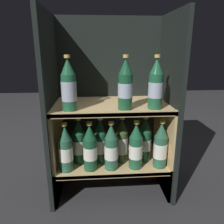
{
  "coord_description": "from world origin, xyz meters",
  "views": [
    {
      "loc": [
        -0.08,
        -0.92,
        0.77
      ],
      "look_at": [
        0.0,
        0.12,
        0.46
      ],
      "focal_mm": 35.0,
      "sensor_mm": 36.0,
      "label": 1
    }
  ],
  "objects": [
    {
      "name": "bottle_lower_back_3",
      "position": [
        0.18,
        0.14,
        0.29
      ],
      "size": [
        0.07,
        0.07,
        0.25
      ],
      "color": "#194C2D",
      "rests_on": "shelf_lower"
    },
    {
      "name": "bottle_lower_back_2",
      "position": [
        0.05,
        0.14,
        0.29
      ],
      "size": [
        0.07,
        0.07,
        0.25
      ],
      "color": "#384C28",
      "rests_on": "shelf_lower"
    },
    {
      "name": "bottle_lower_front_2",
      "position": [
        -0.01,
        0.06,
        0.29
      ],
      "size": [
        0.07,
        0.07,
        0.25
      ],
      "color": "#285B42",
      "rests_on": "shelf_lower"
    },
    {
      "name": "bottle_lower_back_0",
      "position": [
        -0.17,
        0.14,
        0.29
      ],
      "size": [
        0.07,
        0.07,
        0.25
      ],
      "color": "#194C2D",
      "rests_on": "shelf_lower"
    },
    {
      "name": "bottle_lower_front_3",
      "position": [
        0.11,
        0.06,
        0.29
      ],
      "size": [
        0.07,
        0.07,
        0.25
      ],
      "color": "#1E5638",
      "rests_on": "shelf_lower"
    },
    {
      "name": "bottle_upper_front_1",
      "position": [
        0.06,
        0.06,
        0.6
      ],
      "size": [
        0.07,
        0.07,
        0.25
      ],
      "color": "#194C2D",
      "rests_on": "shelf_upper"
    },
    {
      "name": "shelf_lower",
      "position": [
        0.0,
        0.16,
        0.15
      ],
      "size": [
        0.59,
        0.35,
        0.19
      ],
      "color": "tan",
      "rests_on": "ground_plane"
    },
    {
      "name": "shelf_upper",
      "position": [
        0.0,
        0.17,
        0.36
      ],
      "size": [
        0.59,
        0.35,
        0.5
      ],
      "color": "tan",
      "rests_on": "ground_plane"
    },
    {
      "name": "bottle_lower_back_1",
      "position": [
        -0.06,
        0.14,
        0.29
      ],
      "size": [
        0.07,
        0.07,
        0.25
      ],
      "color": "#194C2D",
      "rests_on": "shelf_lower"
    },
    {
      "name": "bottle_upper_front_2",
      "position": [
        0.2,
        0.06,
        0.6
      ],
      "size": [
        0.07,
        0.07,
        0.25
      ],
      "color": "#1E5638",
      "rests_on": "shelf_upper"
    },
    {
      "name": "bottle_lower_front_1",
      "position": [
        -0.11,
        0.06,
        0.29
      ],
      "size": [
        0.07,
        0.07,
        0.25
      ],
      "color": "#194C2D",
      "rests_on": "shelf_lower"
    },
    {
      "name": "fridge_side_right",
      "position": [
        0.3,
        0.17,
        0.47
      ],
      "size": [
        0.02,
        0.39,
        0.94
      ],
      "primitive_type": "cube",
      "color": "black",
      "rests_on": "ground_plane"
    },
    {
      "name": "bottle_lower_front_4",
      "position": [
        0.24,
        0.06,
        0.29
      ],
      "size": [
        0.07,
        0.07,
        0.25
      ],
      "color": "#285B42",
      "rests_on": "shelf_lower"
    },
    {
      "name": "bottle_lower_front_0",
      "position": [
        -0.23,
        0.06,
        0.29
      ],
      "size": [
        0.07,
        0.07,
        0.25
      ],
      "color": "#285B42",
      "rests_on": "shelf_lower"
    },
    {
      "name": "bottle_upper_front_0",
      "position": [
        -0.2,
        0.06,
        0.6
      ],
      "size": [
        0.07,
        0.07,
        0.25
      ],
      "color": "#1E5638",
      "rests_on": "shelf_upper"
    },
    {
      "name": "ground_plane",
      "position": [
        0.0,
        0.0,
        0.0
      ],
      "size": [
        6.0,
        6.0,
        0.0
      ],
      "primitive_type": "plane",
      "color": "#2D2D30"
    },
    {
      "name": "fridge_side_left",
      "position": [
        -0.3,
        0.17,
        0.47
      ],
      "size": [
        0.02,
        0.39,
        0.94
      ],
      "primitive_type": "cube",
      "color": "black",
      "rests_on": "ground_plane"
    },
    {
      "name": "fridge_back_wall",
      "position": [
        0.0,
        0.36,
        0.47
      ],
      "size": [
        0.63,
        0.02,
        0.94
      ],
      "primitive_type": "cube",
      "color": "black",
      "rests_on": "ground_plane"
    }
  ]
}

